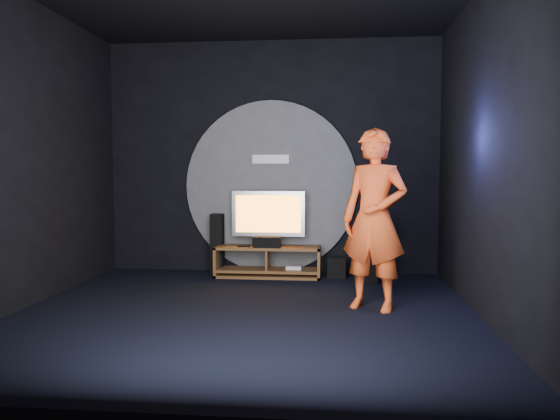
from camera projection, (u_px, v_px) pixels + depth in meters
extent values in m
plane|color=black|center=(245.00, 313.00, 5.92)|extent=(5.00, 5.00, 0.00)
cube|color=black|center=(271.00, 157.00, 8.28)|extent=(5.00, 0.04, 3.50)
cube|color=black|center=(176.00, 135.00, 3.32)|extent=(5.00, 0.04, 3.50)
cube|color=black|center=(22.00, 152.00, 6.05)|extent=(0.04, 5.00, 3.50)
cube|color=black|center=(487.00, 150.00, 5.55)|extent=(0.04, 5.00, 3.50)
cylinder|color=#515156|center=(271.00, 187.00, 8.25)|extent=(2.60, 0.08, 2.60)
cube|color=white|center=(271.00, 159.00, 8.17)|extent=(0.55, 0.03, 0.13)
cube|color=brown|center=(268.00, 248.00, 7.92)|extent=(1.53, 0.45, 0.04)
cube|color=brown|center=(268.00, 270.00, 7.95)|extent=(1.49, 0.42, 0.04)
cube|color=brown|center=(218.00, 261.00, 8.01)|extent=(0.04, 0.45, 0.45)
cube|color=brown|center=(319.00, 262.00, 7.86)|extent=(0.04, 0.45, 0.45)
cube|color=brown|center=(268.00, 259.00, 7.94)|extent=(0.03, 0.40, 0.29)
cube|color=brown|center=(268.00, 275.00, 7.95)|extent=(1.53, 0.45, 0.04)
cube|color=white|center=(294.00, 267.00, 7.91)|extent=(0.22, 0.16, 0.05)
cube|color=#AFAFB6|center=(268.00, 244.00, 7.99)|extent=(0.36, 0.22, 0.04)
cylinder|color=#AFAFB6|center=(268.00, 239.00, 7.99)|extent=(0.07, 0.07, 0.10)
cube|color=#AFAFB6|center=(268.00, 214.00, 7.96)|extent=(1.07, 0.06, 0.66)
cube|color=orange|center=(268.00, 214.00, 7.93)|extent=(0.95, 0.01, 0.54)
cube|color=black|center=(267.00, 242.00, 7.80)|extent=(0.40, 0.15, 0.15)
cube|color=black|center=(244.00, 246.00, 7.84)|extent=(0.18, 0.05, 0.02)
cube|color=black|center=(217.00, 244.00, 8.14)|extent=(0.18, 0.20, 0.90)
cube|color=black|center=(371.00, 250.00, 7.51)|extent=(0.18, 0.20, 0.90)
cube|color=black|center=(336.00, 267.00, 7.90)|extent=(0.26, 0.26, 0.29)
imported|color=#F65421|center=(374.00, 219.00, 6.01)|extent=(0.87, 0.74, 2.01)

